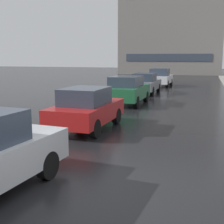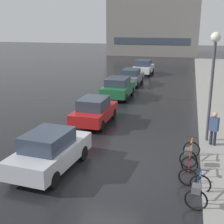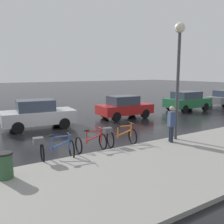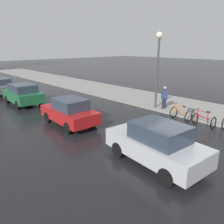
{
  "view_description": "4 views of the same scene",
  "coord_description": "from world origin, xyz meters",
  "px_view_note": "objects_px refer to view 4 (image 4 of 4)",
  "views": [
    {
      "loc": [
        1.93,
        -4.85,
        2.72
      ],
      "look_at": [
        -0.9,
        4.59,
        0.96
      ],
      "focal_mm": 50.0,
      "sensor_mm": 36.0,
      "label": 1
    },
    {
      "loc": [
        2.87,
        -10.66,
        5.83
      ],
      "look_at": [
        -0.89,
        4.47,
        1.25
      ],
      "focal_mm": 50.0,
      "sensor_mm": 36.0,
      "label": 2
    },
    {
      "loc": [
        11.85,
        -4.06,
        3.2
      ],
      "look_at": [
        1.84,
        2.3,
        1.31
      ],
      "focal_mm": 40.0,
      "sensor_mm": 36.0,
      "label": 3
    },
    {
      "loc": [
        -8.82,
        -4.51,
        4.42
      ],
      "look_at": [
        -0.94,
        3.87,
        0.94
      ],
      "focal_mm": 35.0,
      "sensor_mm": 36.0,
      "label": 4
    }
  ],
  "objects_px": {
    "car_grey": "(1,86)",
    "pedestrian": "(164,97)",
    "bicycle_second": "(204,120)",
    "bicycle_third": "(183,113)",
    "car_silver": "(157,144)",
    "streetlamp": "(158,56)",
    "car_green": "(23,94)",
    "car_red": "(70,112)"
  },
  "relations": [
    {
      "from": "car_silver",
      "to": "car_grey",
      "type": "relative_size",
      "value": 0.99
    },
    {
      "from": "bicycle_third",
      "to": "pedestrian",
      "type": "height_order",
      "value": "pedestrian"
    },
    {
      "from": "car_silver",
      "to": "pedestrian",
      "type": "relative_size",
      "value": 2.4
    },
    {
      "from": "bicycle_second",
      "to": "streetlamp",
      "type": "bearing_deg",
      "value": 78.2
    },
    {
      "from": "pedestrian",
      "to": "car_grey",
      "type": "bearing_deg",
      "value": 115.02
    },
    {
      "from": "bicycle_second",
      "to": "streetlamp",
      "type": "xyz_separation_m",
      "value": [
        0.83,
        3.98,
        3.39
      ]
    },
    {
      "from": "car_grey",
      "to": "streetlamp",
      "type": "distance_m",
      "value": 15.21
    },
    {
      "from": "bicycle_second",
      "to": "car_grey",
      "type": "xyz_separation_m",
      "value": [
        -5.48,
        17.48,
        0.37
      ]
    },
    {
      "from": "bicycle_third",
      "to": "car_green",
      "type": "height_order",
      "value": "car_green"
    },
    {
      "from": "car_red",
      "to": "car_grey",
      "type": "xyz_separation_m",
      "value": [
        -0.05,
        11.98,
        -0.03
      ]
    },
    {
      "from": "bicycle_second",
      "to": "car_silver",
      "type": "relative_size",
      "value": 0.28
    },
    {
      "from": "bicycle_third",
      "to": "car_grey",
      "type": "distance_m",
      "value": 17.05
    },
    {
      "from": "pedestrian",
      "to": "streetlamp",
      "type": "height_order",
      "value": "streetlamp"
    },
    {
      "from": "car_grey",
      "to": "pedestrian",
      "type": "bearing_deg",
      "value": -64.98
    },
    {
      "from": "bicycle_second",
      "to": "car_grey",
      "type": "height_order",
      "value": "car_grey"
    },
    {
      "from": "bicycle_second",
      "to": "car_green",
      "type": "relative_size",
      "value": 0.3
    },
    {
      "from": "car_red",
      "to": "pedestrian",
      "type": "distance_m",
      "value": 6.83
    },
    {
      "from": "bicycle_second",
      "to": "car_red",
      "type": "xyz_separation_m",
      "value": [
        -5.44,
        5.49,
        0.4
      ]
    },
    {
      "from": "bicycle_third",
      "to": "car_grey",
      "type": "bearing_deg",
      "value": 108.84
    },
    {
      "from": "streetlamp",
      "to": "bicycle_second",
      "type": "bearing_deg",
      "value": -101.8
    },
    {
      "from": "car_red",
      "to": "car_silver",
      "type": "bearing_deg",
      "value": -89.86
    },
    {
      "from": "car_grey",
      "to": "pedestrian",
      "type": "distance_m",
      "value": 15.51
    },
    {
      "from": "car_red",
      "to": "pedestrian",
      "type": "height_order",
      "value": "pedestrian"
    },
    {
      "from": "bicycle_third",
      "to": "car_silver",
      "type": "bearing_deg",
      "value": -160.59
    },
    {
      "from": "pedestrian",
      "to": "streetlamp",
      "type": "distance_m",
      "value": 2.85
    },
    {
      "from": "bicycle_second",
      "to": "bicycle_third",
      "type": "relative_size",
      "value": 0.8
    },
    {
      "from": "car_silver",
      "to": "streetlamp",
      "type": "bearing_deg",
      "value": 36.06
    },
    {
      "from": "bicycle_second",
      "to": "pedestrian",
      "type": "bearing_deg",
      "value": 72.59
    },
    {
      "from": "car_silver",
      "to": "car_grey",
      "type": "xyz_separation_m",
      "value": [
        -0.06,
        18.05,
        -0.07
      ]
    },
    {
      "from": "streetlamp",
      "to": "car_grey",
      "type": "bearing_deg",
      "value": 115.07
    },
    {
      "from": "car_grey",
      "to": "pedestrian",
      "type": "relative_size",
      "value": 2.41
    },
    {
      "from": "car_silver",
      "to": "car_green",
      "type": "xyz_separation_m",
      "value": [
        -0.09,
        12.62,
        -0.0
      ]
    },
    {
      "from": "bicycle_second",
      "to": "car_silver",
      "type": "bearing_deg",
      "value": -173.92
    },
    {
      "from": "car_silver",
      "to": "bicycle_second",
      "type": "bearing_deg",
      "value": 6.08
    },
    {
      "from": "bicycle_third",
      "to": "car_grey",
      "type": "xyz_separation_m",
      "value": [
        -5.5,
        16.14,
        0.27
      ]
    },
    {
      "from": "bicycle_third",
      "to": "streetlamp",
      "type": "height_order",
      "value": "streetlamp"
    },
    {
      "from": "pedestrian",
      "to": "bicycle_second",
      "type": "bearing_deg",
      "value": -107.41
    },
    {
      "from": "car_red",
      "to": "streetlamp",
      "type": "bearing_deg",
      "value": -13.6
    },
    {
      "from": "car_red",
      "to": "car_green",
      "type": "distance_m",
      "value": 6.55
    },
    {
      "from": "bicycle_second",
      "to": "pedestrian",
      "type": "relative_size",
      "value": 0.67
    },
    {
      "from": "bicycle_third",
      "to": "car_red",
      "type": "bearing_deg",
      "value": 142.74
    },
    {
      "from": "car_grey",
      "to": "streetlamp",
      "type": "relative_size",
      "value": 0.79
    }
  ]
}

